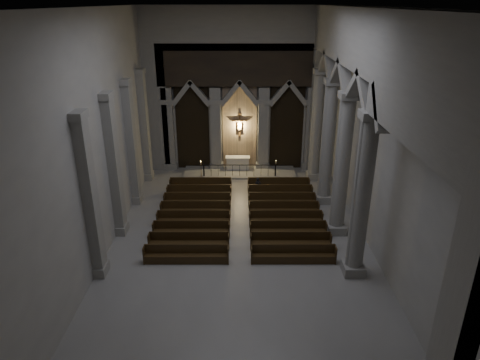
{
  "coord_description": "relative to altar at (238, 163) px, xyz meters",
  "views": [
    {
      "loc": [
        -0.02,
        -19.94,
        12.25
      ],
      "look_at": [
        0.02,
        3.0,
        2.61
      ],
      "focal_mm": 32.0,
      "sensor_mm": 36.0,
      "label": 1
    }
  ],
  "objects": [
    {
      "name": "left_pilasters",
      "position": [
        -6.6,
        -7.72,
        3.28
      ],
      "size": [
        0.6,
        13.0,
        8.03
      ],
      "color": "gray",
      "rests_on": "ground"
    },
    {
      "name": "candle_stand_right",
      "position": [
        2.84,
        -1.54,
        -0.25
      ],
      "size": [
        0.23,
        0.23,
        1.39
      ],
      "color": "olive",
      "rests_on": "ground"
    },
    {
      "name": "altar_rail",
      "position": [
        0.15,
        -1.55,
        0.08
      ],
      "size": [
        5.42,
        0.09,
        1.07
      ],
      "color": "black",
      "rests_on": "ground"
    },
    {
      "name": "right_arcade",
      "position": [
        5.65,
        -9.89,
        7.2
      ],
      "size": [
        1.0,
        24.0,
        12.0
      ],
      "color": "gray",
      "rests_on": "ground"
    },
    {
      "name": "pews",
      "position": [
        0.15,
        -8.37,
        -0.32
      ],
      "size": [
        9.68,
        9.26,
        0.95
      ],
      "color": "black",
      "rests_on": "ground"
    },
    {
      "name": "candle_stand_left",
      "position": [
        -2.66,
        -2.19,
        -0.2
      ],
      "size": [
        0.27,
        0.27,
        1.59
      ],
      "color": "olive",
      "rests_on": "ground"
    },
    {
      "name": "altar",
      "position": [
        0.0,
        0.0,
        0.0
      ],
      "size": [
        1.88,
        0.75,
        0.96
      ],
      "color": "silver",
      "rests_on": "sanctuary_step"
    },
    {
      "name": "sanctuary_step",
      "position": [
        0.15,
        -0.62,
        -0.56
      ],
      "size": [
        8.5,
        2.6,
        0.15
      ],
      "primitive_type": "cube",
      "color": "gray",
      "rests_on": "ground"
    },
    {
      "name": "sanctuary_wall",
      "position": [
        0.15,
        0.31,
        5.98
      ],
      "size": [
        14.0,
        0.77,
        12.0
      ],
      "color": "gray",
      "rests_on": "ground"
    },
    {
      "name": "room",
      "position": [
        0.15,
        -11.22,
        6.97
      ],
      "size": [
        24.0,
        24.1,
        12.0
      ],
      "color": "gray",
      "rests_on": "ground"
    },
    {
      "name": "worshipper",
      "position": [
        1.39,
        -4.56,
        -0.02
      ],
      "size": [
        0.46,
        0.32,
        1.22
      ],
      "primitive_type": "imported",
      "rotation": [
        0.0,
        0.0,
        -0.06
      ],
      "color": "black",
      "rests_on": "ground"
    }
  ]
}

